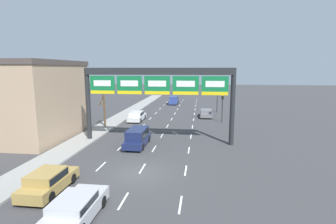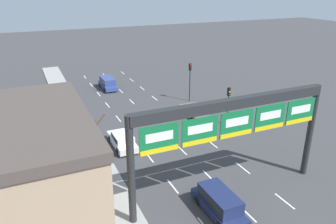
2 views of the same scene
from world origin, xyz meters
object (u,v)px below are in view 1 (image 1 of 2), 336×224
car_gold (48,181)px  suv_navy (137,136)px  sign_gantry (158,84)px  traffic_light_near_gantry (217,92)px  car_grey (206,113)px  tree_bare_second (104,107)px  car_silver (75,208)px  suv_blue (174,100)px  car_white (137,116)px  traffic_light_mid_block (223,101)px

car_gold → suv_navy: bearing=73.5°
sign_gantry → car_gold: bearing=-112.4°
car_gold → traffic_light_near_gantry: bearing=69.2°
sign_gantry → car_grey: bearing=70.9°
sign_gantry → traffic_light_near_gantry: size_ratio=3.00×
suv_navy → tree_bare_second: tree_bare_second is taller
tree_bare_second → sign_gantry: bearing=-37.6°
car_grey → sign_gantry: bearing=-109.1°
car_silver → suv_blue: size_ratio=0.89×
sign_gantry → car_gold: sign_gantry is taller
car_silver → suv_navy: bearing=90.1°
sign_gantry → tree_bare_second: 10.66m
traffic_light_near_gantry → car_white: bearing=-143.0°
tree_bare_second → car_gold: bearing=-80.0°
suv_navy → car_gold: bearing=-106.5°
car_white → sign_gantry: bearing=-65.5°
car_white → tree_bare_second: 5.82m
car_white → traffic_light_mid_block: size_ratio=1.10×
car_grey → suv_navy: 17.93m
car_grey → suv_blue: size_ratio=0.87×
car_white → car_grey: size_ratio=1.10×
car_silver → car_gold: bearing=138.8°
car_white → car_silver: car_white is taller
car_gold → traffic_light_near_gantry: traffic_light_near_gantry is taller
traffic_light_mid_block → car_white: bearing=-177.8°
traffic_light_mid_block → tree_bare_second: 16.15m
car_silver → traffic_light_near_gantry: 35.53m
car_grey → traffic_light_mid_block: (2.14, -3.83, 2.38)m
car_white → car_gold: (0.03, -22.51, 0.01)m
car_grey → suv_blue: 16.07m
car_gold → tree_bare_second: (-3.15, 17.95, 1.83)m
car_grey → traffic_light_mid_block: 4.99m
car_white → traffic_light_mid_block: (12.22, 0.48, 2.31)m
sign_gantry → suv_blue: size_ratio=3.13×
car_silver → traffic_light_near_gantry: bearing=75.5°
car_silver → car_grey: bearing=76.7°
suv_navy → traffic_light_mid_block: traffic_light_mid_block is taller
car_gold → sign_gantry: bearing=67.6°
car_gold → traffic_light_near_gantry: size_ratio=0.85×
car_white → car_grey: car_white is taller
suv_blue → tree_bare_second: tree_bare_second is taller
car_grey → traffic_light_near_gantry: bearing=67.9°
sign_gantry → car_white: sign_gantry is taller
car_grey → suv_navy: size_ratio=0.89×
car_silver → traffic_light_mid_block: bearing=70.5°
suv_navy → car_white: bearing=104.2°
car_gold → suv_blue: suv_blue is taller
car_gold → tree_bare_second: 18.32m
car_grey → traffic_light_mid_block: size_ratio=1.00×
car_white → suv_navy: bearing=-75.8°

